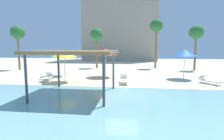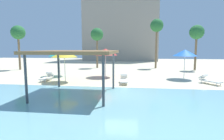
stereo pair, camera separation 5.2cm
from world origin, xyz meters
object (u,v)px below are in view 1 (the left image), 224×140
object	(u,v)px
lounge_chair_3	(124,80)
palm_tree_0	(18,33)
beach_umbrella_blue_3	(185,53)
lounge_chair_0	(47,77)
beach_umbrella_teal_0	(59,53)
palm_tree_2	(156,27)
palm_tree_3	(196,33)
beach_umbrella_yellow_4	(64,54)
lounge_chair_1	(209,80)
palm_tree_1	(97,35)
shade_pavilion	(76,53)
beach_umbrella_red_1	(105,52)

from	to	relation	value
lounge_chair_3	palm_tree_0	xyz separation A→B (m)	(-15.08, 8.19, 4.65)
beach_umbrella_blue_3	lounge_chair_3	world-z (taller)	beach_umbrella_blue_3
lounge_chair_3	lounge_chair_0	bearing A→B (deg)	-97.65
beach_umbrella_teal_0	beach_umbrella_blue_3	bearing A→B (deg)	-1.13
palm_tree_2	palm_tree_3	bearing A→B (deg)	-21.22
palm_tree_3	palm_tree_0	bearing A→B (deg)	-174.33
beach_umbrella_blue_3	beach_umbrella_yellow_4	bearing A→B (deg)	-164.89
beach_umbrella_blue_3	lounge_chair_1	bearing A→B (deg)	-58.21
lounge_chair_0	palm_tree_0	distance (m)	12.02
palm_tree_1	palm_tree_3	xyz separation A→B (m)	(13.82, -1.28, 0.07)
shade_pavilion	palm_tree_2	world-z (taller)	palm_tree_2
shade_pavilion	lounge_chair_3	world-z (taller)	shade_pavilion
palm_tree_2	lounge_chair_0	bearing A→B (deg)	-132.64
beach_umbrella_teal_0	beach_umbrella_red_1	xyz separation A→B (m)	(5.01, 0.04, 0.16)
shade_pavilion	beach_umbrella_teal_0	bearing A→B (deg)	119.90
beach_umbrella_blue_3	lounge_chair_3	distance (m)	6.82
palm_tree_1	palm_tree_2	xyz separation A→B (m)	(8.80, 0.67, 1.19)
beach_umbrella_blue_3	palm_tree_1	bearing A→B (deg)	140.04
beach_umbrella_teal_0	palm_tree_2	bearing A→B (deg)	39.71
beach_umbrella_blue_3	lounge_chair_3	size ratio (longest dim) A/B	1.49
lounge_chair_1	palm_tree_1	size ratio (longest dim) A/B	0.32
beach_umbrella_red_1	palm_tree_1	size ratio (longest dim) A/B	0.49
shade_pavilion	lounge_chair_1	world-z (taller)	shade_pavilion
beach_umbrella_teal_0	beach_umbrella_yellow_4	xyz separation A→B (m)	(1.87, -3.21, 0.06)
lounge_chair_0	palm_tree_2	size ratio (longest dim) A/B	0.26
palm_tree_2	palm_tree_1	bearing A→B (deg)	-175.62
palm_tree_0	palm_tree_1	bearing A→B (deg)	19.70
beach_umbrella_blue_3	palm_tree_2	world-z (taller)	palm_tree_2
shade_pavilion	beach_umbrella_blue_3	bearing A→B (deg)	41.37
palm_tree_0	palm_tree_2	bearing A→B (deg)	12.84
beach_umbrella_teal_0	palm_tree_3	size ratio (longest dim) A/B	0.46
beach_umbrella_teal_0	lounge_chair_3	xyz separation A→B (m)	(7.15, -3.30, -2.12)
lounge_chair_3	palm_tree_0	distance (m)	17.78
palm_tree_1	beach_umbrella_teal_0	bearing A→B (deg)	-105.12
shade_pavilion	lounge_chair_3	size ratio (longest dim) A/B	2.53
beach_umbrella_blue_3	palm_tree_1	xyz separation A→B (m)	(-10.51, 8.81, 2.34)
beach_umbrella_blue_3	beach_umbrella_teal_0	bearing A→B (deg)	178.87
lounge_chair_3	palm_tree_2	bearing A→B (deg)	158.27
beach_umbrella_red_1	beach_umbrella_yellow_4	xyz separation A→B (m)	(-3.14, -3.25, -0.10)
lounge_chair_1	lounge_chair_3	distance (m)	7.16
lounge_chair_1	lounge_chair_3	bearing A→B (deg)	-115.07
lounge_chair_1	palm_tree_1	world-z (taller)	palm_tree_1
lounge_chair_3	palm_tree_1	xyz separation A→B (m)	(-4.84, 11.86, 4.57)
beach_umbrella_blue_3	lounge_chair_3	xyz separation A→B (m)	(-5.68, -3.04, -2.22)
lounge_chair_1	palm_tree_2	size ratio (longest dim) A/B	0.27
beach_umbrella_teal_0	palm_tree_1	size ratio (longest dim) A/B	0.46
palm_tree_2	palm_tree_3	world-z (taller)	palm_tree_2
beach_umbrella_yellow_4	palm_tree_1	world-z (taller)	palm_tree_1
beach_umbrella_red_1	beach_umbrella_blue_3	bearing A→B (deg)	-2.14
lounge_chair_1	palm_tree_0	distance (m)	23.89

